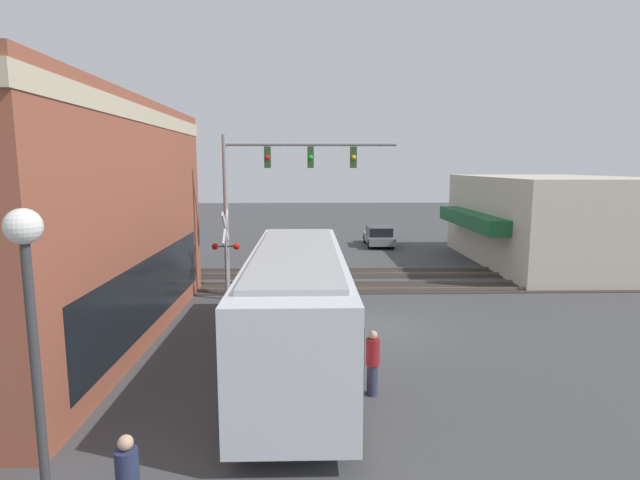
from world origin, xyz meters
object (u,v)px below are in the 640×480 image
Objects in this scene: streetlamp at (36,376)px; parked_car_silver at (302,255)px; pedestrian_near_bus at (373,362)px; parked_car_grey at (379,237)px; crossing_signal at (226,246)px; city_bus at (297,303)px.

streetlamp is 1.21× the size of parked_car_silver.
pedestrian_near_bus is (-15.93, -1.90, 0.18)m from parked_car_silver.
streetlamp reaches higher than parked_car_grey.
parked_car_silver is 16.04m from pedestrian_near_bus.
crossing_signal reaches higher than parked_car_silver.
parked_car_silver is (6.80, -3.13, -1.63)m from crossing_signal.
parked_car_silver is 9.21m from parked_car_grey.
pedestrian_near_bus is (-1.89, -1.90, -1.01)m from city_bus.
parked_car_silver is at bearing 6.81° from pedestrian_near_bus.
parked_car_grey is (7.46, -5.40, -0.02)m from parked_car_silver.
streetlamp is 3.11× the size of pedestrian_near_bus.
streetlamp is at bearing 139.00° from pedestrian_near_bus.
parked_car_silver reaches higher than parked_car_grey.
crossing_signal is at bearing 0.20° from streetlamp.
parked_car_grey is at bearing -30.90° from crossing_signal.
parked_car_silver is at bearing 144.09° from parked_car_grey.
parked_car_grey is (29.12, -8.48, -2.43)m from streetlamp.
pedestrian_near_bus is at bearing -173.19° from parked_car_silver.
parked_car_silver is at bearing -24.73° from crossing_signal.
streetlamp reaches higher than crossing_signal.
crossing_signal is 2.29× the size of pedestrian_near_bus.
parked_car_grey is at bearing -14.10° from city_bus.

